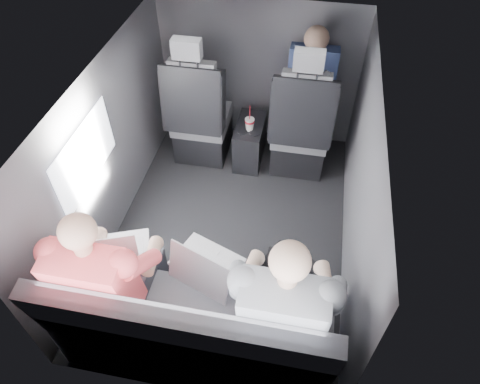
% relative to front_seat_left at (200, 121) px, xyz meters
% --- Properties ---
extents(floor, '(2.60, 2.60, 0.00)m').
position_rel_front_seat_left_xyz_m(floor, '(0.45, -0.84, -0.40)').
color(floor, black).
rests_on(floor, ground).
extents(ceiling, '(2.60, 2.60, 0.00)m').
position_rel_front_seat_left_xyz_m(ceiling, '(0.45, -0.84, 0.95)').
color(ceiling, '#B2B2AD').
rests_on(ceiling, panel_back).
extents(panel_left, '(0.02, 2.60, 1.35)m').
position_rel_front_seat_left_xyz_m(panel_left, '(-0.45, -0.84, 0.27)').
color(panel_left, '#56565B').
rests_on(panel_left, floor).
extents(panel_right, '(0.02, 2.60, 1.35)m').
position_rel_front_seat_left_xyz_m(panel_right, '(1.35, -0.84, 0.27)').
color(panel_right, '#56565B').
rests_on(panel_right, floor).
extents(panel_front, '(1.80, 0.02, 1.35)m').
position_rel_front_seat_left_xyz_m(panel_front, '(0.45, 0.46, 0.27)').
color(panel_front, '#56565B').
rests_on(panel_front, floor).
extents(panel_back, '(1.80, 0.02, 1.35)m').
position_rel_front_seat_left_xyz_m(panel_back, '(0.45, -2.14, 0.27)').
color(panel_back, '#56565B').
rests_on(panel_back, floor).
extents(side_window, '(0.02, 0.75, 0.42)m').
position_rel_front_seat_left_xyz_m(side_window, '(-0.43, -1.14, 0.50)').
color(side_window, white).
rests_on(side_window, panel_left).
extents(seatbelt, '(0.35, 0.11, 0.59)m').
position_rel_front_seat_left_xyz_m(seatbelt, '(0.90, -0.17, 0.40)').
color(seatbelt, black).
rests_on(seatbelt, front_seat_right).
extents(front_seat_left, '(0.52, 0.58, 1.26)m').
position_rel_front_seat_left_xyz_m(front_seat_left, '(0.00, 0.00, 0.00)').
color(front_seat_left, black).
rests_on(front_seat_left, floor).
extents(front_seat_right, '(0.52, 0.58, 1.26)m').
position_rel_front_seat_left_xyz_m(front_seat_right, '(0.90, 0.00, 0.00)').
color(front_seat_right, black).
rests_on(front_seat_right, floor).
extents(center_console, '(0.24, 0.48, 0.41)m').
position_rel_front_seat_left_xyz_m(center_console, '(0.45, 0.04, -0.20)').
color(center_console, black).
rests_on(center_console, floor).
extents(rear_bench, '(1.60, 0.57, 0.92)m').
position_rel_front_seat_left_xyz_m(rear_bench, '(0.45, -1.90, -0.09)').
color(rear_bench, '#5A5A5F').
rests_on(rear_bench, floor).
extents(soda_cup, '(0.08, 0.08, 0.25)m').
position_rel_front_seat_left_xyz_m(soda_cup, '(0.46, -0.04, 0.06)').
color(soda_cup, white).
rests_on(soda_cup, center_console).
extents(laptop_white, '(0.37, 0.39, 0.23)m').
position_rel_front_seat_left_xyz_m(laptop_white, '(-0.07, -1.62, 0.23)').
color(laptop_white, silver).
rests_on(laptop_white, passenger_rear_left).
extents(laptop_silver, '(0.46, 0.47, 0.28)m').
position_rel_front_seat_left_xyz_m(laptop_silver, '(0.47, -1.65, 0.24)').
color(laptop_silver, silver).
rests_on(laptop_silver, rear_bench).
extents(laptop_black, '(0.42, 0.45, 0.25)m').
position_rel_front_seat_left_xyz_m(laptop_black, '(0.97, -1.59, 0.23)').
color(laptop_black, black).
rests_on(laptop_black, passenger_rear_right).
extents(passenger_rear_left, '(0.52, 0.64, 1.25)m').
position_rel_front_seat_left_xyz_m(passenger_rear_left, '(-0.04, -1.81, 0.24)').
color(passenger_rear_left, '#313035').
rests_on(passenger_rear_left, rear_bench).
extents(passenger_rear_right, '(0.54, 0.65, 1.28)m').
position_rel_front_seat_left_xyz_m(passenger_rear_right, '(0.95, -1.81, 0.25)').
color(passenger_rear_right, navy).
rests_on(passenger_rear_right, rear_bench).
extents(passenger_front_right, '(0.40, 0.40, 0.81)m').
position_rel_front_seat_left_xyz_m(passenger_front_right, '(0.93, 0.26, 0.35)').
color(passenger_front_right, navy).
rests_on(passenger_front_right, front_seat_right).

